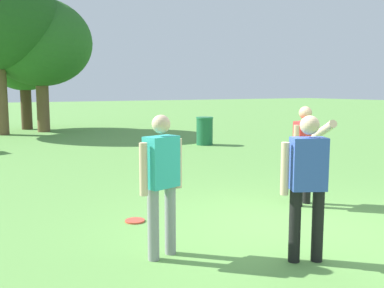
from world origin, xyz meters
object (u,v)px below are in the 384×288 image
Objects in this scene: person_thrower at (162,176)px; tree_far_right at (40,43)px; trash_can_further_along at (205,131)px; frisbee at (135,221)px; tree_broad_center at (24,60)px; person_catcher at (304,149)px; person_bystander at (307,177)px.

person_thrower is 16.10m from tree_far_right.
person_thrower is at bearing -124.53° from trash_can_further_along.
tree_far_right is at bearing 83.71° from frisbee.
trash_can_further_along is at bearing 51.60° from frisbee.
person_catcher is at bearing -84.26° from tree_broad_center.
person_catcher is 1.00× the size of person_bystander.
tree_broad_center is 0.81× the size of tree_far_right.
person_catcher reaches higher than frisbee.
tree_far_right is (-3.85, 7.48, 3.42)m from trash_can_further_along.
person_bystander is at bearing -115.33° from trash_can_further_along.
person_catcher is 2.99m from frisbee.
tree_broad_center is (0.03, 18.23, 2.29)m from person_bystander.
person_thrower is 5.76× the size of frisbee.
trash_can_further_along is at bearing 55.47° from person_thrower.
trash_can_further_along is 0.16× the size of tree_far_right.
person_thrower is at bearing -96.60° from tree_far_right.
tree_broad_center is at bearing 89.90° from person_bystander.
tree_broad_center is at bearing 85.48° from person_thrower.
frisbee is 0.30× the size of trash_can_further_along.
tree_far_right reaches higher than person_thrower.
frisbee is (-1.10, 2.30, -0.95)m from person_bystander.
tree_far_right is at bearing 88.35° from person_bystander.
person_thrower is 1.71× the size of trash_can_further_along.
person_thrower is 3.14m from person_catcher.
trash_can_further_along is (5.43, 6.86, 0.47)m from frisbee.
person_catcher is 16.71m from tree_broad_center.
person_thrower is at bearing -164.35° from person_catcher.
tree_far_right is (1.58, 14.33, 3.89)m from frisbee.
person_thrower is 0.35× the size of tree_broad_center.
person_catcher is 7.87m from trash_can_further_along.
person_thrower reaches higher than frisbee.
tree_broad_center is (1.13, 15.93, 3.24)m from frisbee.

